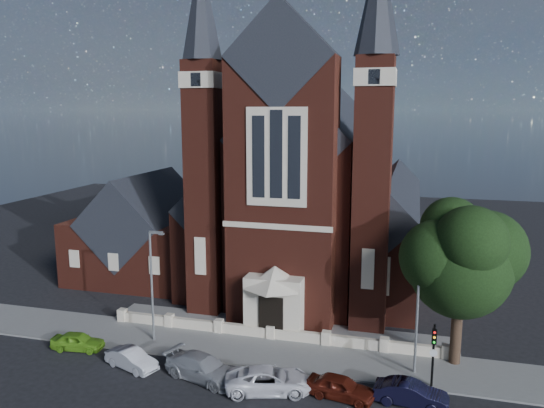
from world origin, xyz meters
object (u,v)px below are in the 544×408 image
Objects in this scene: car_lime_van at (78,341)px; car_navy at (411,394)px; car_silver_a at (132,359)px; car_dark_red at (341,387)px; car_silver_b at (203,368)px; street_tree at (463,262)px; car_white_suv at (269,380)px; parish_hall at (147,235)px; street_lamp_right at (419,304)px; street_lamp_left at (153,279)px; church at (315,193)px; traffic_signal at (434,348)px.

car_lime_van is 0.88× the size of car_navy.
car_silver_a is 0.97× the size of car_dark_red.
car_silver_b reaches higher than car_lime_van.
street_tree is 2.07× the size of car_white_suv.
car_white_suv is (14.16, -1.80, 0.10)m from car_lime_van.
parish_hall is 1.51× the size of street_lamp_right.
street_lamp_left and street_lamp_right have the same top height.
car_white_suv is (1.79, -23.38, -7.47)m from church.
car_lime_van is at bearing 99.14° from car_silver_b.
street_lamp_right is (26.09, -14.00, 0.59)m from parish_hall.
car_white_suv is (9.69, -4.44, -3.88)m from street_lamp_left.
parish_hall is 29.62m from street_lamp_right.
street_lamp_left reaches higher than car_silver_b.
car_dark_red is (13.86, -4.06, -3.93)m from street_lamp_left.
car_lime_van is at bearing -77.72° from parish_hall.
street_lamp_left is at bearing -66.46° from car_lime_van.
car_dark_red is (4.16, 0.38, -0.05)m from car_white_suv.
street_lamp_left is at bearing 175.24° from traffic_signal.
street_tree is at bearing -54.69° from car_silver_a.
street_tree is 1.32× the size of street_lamp_left.
street_tree is 21.79m from car_silver_a.
street_lamp_left reaches higher than car_white_suv.
traffic_signal reaches higher than car_navy.
church is at bearing 11.34° from car_silver_b.
car_silver_b reaches higher than car_dark_red.
car_navy is (8.05, 0.70, -0.04)m from car_white_suv.
church reaches higher than car_silver_a.
car_navy is (3.89, 0.32, 0.01)m from car_dark_red.
car_dark_red is at bearing -101.46° from car_lime_van.
church is 3.26× the size of street_tree.
car_lime_van is (-23.38, -1.07, -1.97)m from traffic_signal.
car_lime_van is at bearing -170.12° from street_tree.
street_lamp_left is 19.08m from traffic_signal.
street_lamp_left reaches higher than car_navy.
street_lamp_left is 14.96m from car_dark_red.
traffic_signal is (18.91, -1.57, -2.02)m from street_lamp_left.
church is at bearing 118.20° from traffic_signal.
parish_hall is 3.38× the size of car_lime_van.
car_lime_van is at bearing -119.83° from church.
church is 17.26m from parish_hall.
car_silver_b is at bearing 69.12° from car_white_suv.
car_navy is at bearing -118.39° from traffic_signal.
car_dark_red is (-4.14, -4.06, -3.93)m from street_lamp_right.
car_silver_b reaches higher than car_silver_a.
traffic_signal is 9.83m from car_white_suv.
street_tree is at bearing -23.26° from parish_hall.
traffic_signal is 1.02× the size of car_dark_red.
street_lamp_right is at bearing -28.22° from parish_hall.
street_lamp_left is 1.59× the size of car_silver_b.
parish_hall is at bearing 27.53° from car_white_suv.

